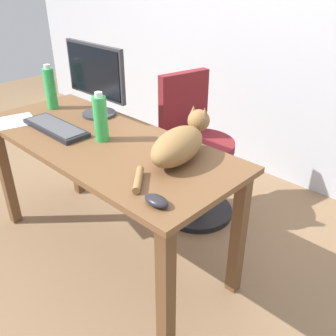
# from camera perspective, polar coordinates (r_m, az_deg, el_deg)

# --- Properties ---
(ground_plane) EXTENTS (8.00, 8.00, 0.00)m
(ground_plane) POSITION_cam_1_polar(r_m,az_deg,el_deg) (2.37, -8.52, -12.23)
(ground_plane) COLOR #846647
(back_wall) EXTENTS (6.00, 0.04, 2.60)m
(back_wall) POSITION_cam_1_polar(r_m,az_deg,el_deg) (2.96, 15.00, 23.17)
(back_wall) COLOR silver
(back_wall) RESTS_ON ground_plane
(desk) EXTENTS (1.54, 0.64, 0.74)m
(desk) POSITION_cam_1_polar(r_m,az_deg,el_deg) (2.02, -9.80, 1.44)
(desk) COLOR brown
(desk) RESTS_ON ground_plane
(office_chair) EXTENTS (0.49, 0.48, 0.95)m
(office_chair) POSITION_cam_1_polar(r_m,az_deg,el_deg) (2.48, 4.08, 1.65)
(office_chair) COLOR black
(office_chair) RESTS_ON ground_plane
(monitor) EXTENTS (0.48, 0.20, 0.41)m
(monitor) POSITION_cam_1_polar(r_m,az_deg,el_deg) (2.24, -10.96, 13.37)
(monitor) COLOR #333338
(monitor) RESTS_ON desk
(keyboard) EXTENTS (0.44, 0.15, 0.03)m
(keyboard) POSITION_cam_1_polar(r_m,az_deg,el_deg) (2.14, -16.73, 5.92)
(keyboard) COLOR #232328
(keyboard) RESTS_ON desk
(cat) EXTENTS (0.26, 0.60, 0.20)m
(cat) POSITION_cam_1_polar(r_m,az_deg,el_deg) (1.71, 1.81, 3.84)
(cat) COLOR olive
(cat) RESTS_ON desk
(computer_mouse) EXTENTS (0.11, 0.06, 0.04)m
(computer_mouse) POSITION_cam_1_polar(r_m,az_deg,el_deg) (1.41, -1.75, -5.02)
(computer_mouse) COLOR #232328
(computer_mouse) RESTS_ON desk
(paper_sheet) EXTENTS (0.28, 0.34, 0.00)m
(paper_sheet) POSITION_cam_1_polar(r_m,az_deg,el_deg) (2.34, -23.23, 6.39)
(paper_sheet) COLOR white
(paper_sheet) RESTS_ON desk
(water_bottle) EXTENTS (0.07, 0.07, 0.25)m
(water_bottle) POSITION_cam_1_polar(r_m,az_deg,el_deg) (1.92, -10.14, 7.49)
(water_bottle) COLOR green
(water_bottle) RESTS_ON desk
(spray_bottle) EXTENTS (0.07, 0.07, 0.27)m
(spray_bottle) POSITION_cam_1_polar(r_m,az_deg,el_deg) (2.45, -17.47, 11.51)
(spray_bottle) COLOR green
(spray_bottle) RESTS_ON desk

